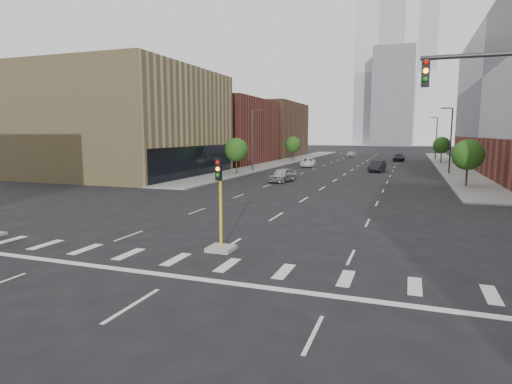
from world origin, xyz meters
The scene contains 22 objects.
ground centered at (0.00, 0.00, 0.00)m, with size 400.00×400.00×0.00m, color black.
sidewalk_left_far centered at (-15.00, 74.00, 0.07)m, with size 5.00×92.00×0.15m, color gray.
sidewalk_right_far centered at (15.00, 74.00, 0.07)m, with size 5.00×92.00×0.15m, color gray.
building_left_mid centered at (-27.50, 40.00, 7.00)m, with size 20.00×24.00×14.00m, color tan.
building_left_far_a centered at (-27.50, 66.00, 6.00)m, with size 20.00×22.00×12.00m, color brown.
building_left_far_b centered at (-27.50, 92.00, 6.50)m, with size 20.00×24.00×13.00m, color brown.
tower_left centered at (-8.00, 220.00, 35.00)m, with size 22.00×22.00×70.00m, color #B2B7BC.
tower_right centered at (10.00, 260.00, 40.00)m, with size 20.00×20.00×80.00m, color #B2B7BC.
tower_mid centered at (0.00, 200.00, 22.00)m, with size 18.00×18.00×44.00m, color slate.
median_traffic_signal centered at (0.00, 8.97, 0.97)m, with size 1.20×1.20×4.40m.
streetlight_right_a centered at (13.41, 55.00, 5.01)m, with size 1.60×0.22×9.07m.
streetlight_right_b centered at (13.41, 90.00, 5.01)m, with size 1.60×0.22×9.07m.
streetlight_left centered at (-13.41, 50.00, 5.01)m, with size 1.60×0.22×9.07m.
tree_left_near centered at (-14.00, 45.00, 3.39)m, with size 3.20×3.20×4.85m.
tree_left_far centered at (-14.00, 75.00, 3.39)m, with size 3.20×3.20×4.85m.
tree_right_near centered at (14.00, 40.00, 3.39)m, with size 3.20×3.20×4.85m.
tree_right_far centered at (14.00, 80.00, 3.39)m, with size 3.20×3.20×4.85m.
car_near_left centered at (-5.54, 38.44, 0.81)m, with size 1.91×4.75×1.62m, color #AAA9AE.
car_mid_right centered at (3.90, 55.95, 0.82)m, with size 1.74×5.00×1.65m, color black.
car_far_left centered at (-7.90, 62.11, 0.71)m, with size 2.36×5.13×1.42m, color white.
car_deep_right centered at (6.27, 83.12, 0.74)m, with size 2.07×5.10×1.48m, color black.
car_distant centered at (-5.00, 95.49, 0.70)m, with size 1.64×4.08×1.39m, color #B5B5BA.
Camera 1 is at (8.30, -9.17, 5.55)m, focal length 30.00 mm.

